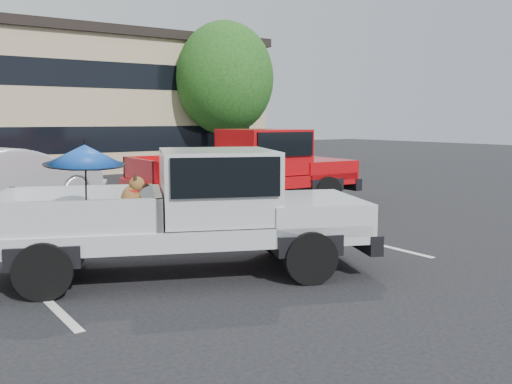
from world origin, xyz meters
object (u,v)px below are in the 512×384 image
Objects in this scene: silver_pickup at (202,204)px; tree_back at (100,81)px; tree_right at (225,78)px; red_pickup at (257,165)px; silver_sedan at (17,176)px.

tree_back is at bearing 96.94° from silver_pickup.
tree_right is 11.87m from red_pickup.
silver_pickup is 9.29m from silver_sedan.
tree_right is at bearing 65.31° from red_pickup.
tree_back reaches higher than silver_pickup.
tree_back is 1.18× the size of silver_pickup.
silver_pickup is at bearing 170.22° from silver_sedan.
silver_sedan is at bearing -150.69° from tree_right.
red_pickup is at bearing -144.78° from silver_sedan.
silver_pickup is at bearing -106.10° from tree_back.
red_pickup is (-2.26, -18.19, -3.28)m from tree_back.
tree_right is at bearing 80.39° from silver_pickup.
silver_pickup is 0.94× the size of red_pickup.
silver_pickup is 1.27× the size of silver_sedan.
tree_right reaches higher than silver_sedan.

